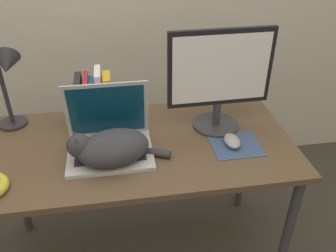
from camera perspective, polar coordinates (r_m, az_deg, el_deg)
name	(u,v)px	position (r m, az deg, el deg)	size (l,w,h in m)	color
desk	(136,158)	(1.62, -5.10, -5.15)	(1.39, 0.68, 0.75)	brown
laptop	(109,139)	(1.52, -9.38, -2.14)	(0.35, 0.28, 0.29)	#B7B7BC
cat	(110,148)	(1.44, -9.23, -3.47)	(0.42, 0.25, 0.15)	#333338
external_monitor	(220,77)	(1.58, 8.32, 7.72)	(0.47, 0.22, 0.47)	#333338
mousepad	(236,145)	(1.58, 10.82, -3.04)	(0.21, 0.19, 0.00)	#384C75
computer_mouse	(232,141)	(1.57, 10.24, -2.37)	(0.07, 0.11, 0.04)	#99999E
book_row	(94,99)	(1.71, -11.75, 4.20)	(0.17, 0.16, 0.26)	#232328
desk_lamp	(8,77)	(1.70, -24.34, 7.16)	(0.17, 0.17, 0.39)	#28282D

